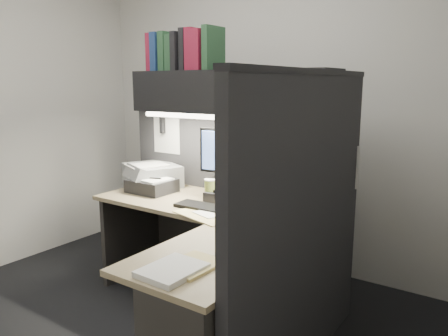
% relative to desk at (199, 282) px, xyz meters
% --- Properties ---
extents(floor, '(3.50, 3.50, 0.00)m').
position_rel_desk_xyz_m(floor, '(-0.43, 0.00, -0.44)').
color(floor, black).
rests_on(floor, ground).
extents(wall_back, '(3.50, 0.04, 2.70)m').
position_rel_desk_xyz_m(wall_back, '(-0.43, 1.50, 0.91)').
color(wall_back, silver).
rests_on(wall_back, floor).
extents(partition_back, '(1.90, 0.06, 1.60)m').
position_rel_desk_xyz_m(partition_back, '(-0.40, 0.93, 0.36)').
color(partition_back, black).
rests_on(partition_back, floor).
extents(partition_right, '(0.06, 1.50, 1.60)m').
position_rel_desk_xyz_m(partition_right, '(0.55, 0.18, 0.36)').
color(partition_right, black).
rests_on(partition_right, floor).
extents(desk, '(1.70, 1.53, 0.73)m').
position_rel_desk_xyz_m(desk, '(0.00, 0.00, 0.00)').
color(desk, '#998961').
rests_on(desk, floor).
extents(overhead_shelf, '(1.55, 0.34, 0.30)m').
position_rel_desk_xyz_m(overhead_shelf, '(-0.30, 0.75, 1.06)').
color(overhead_shelf, black).
rests_on(overhead_shelf, partition_back).
extents(task_light_tube, '(1.32, 0.04, 0.04)m').
position_rel_desk_xyz_m(task_light_tube, '(-0.30, 0.61, 0.89)').
color(task_light_tube, white).
rests_on(task_light_tube, overhead_shelf).
extents(monitor, '(0.48, 0.25, 0.52)m').
position_rel_desk_xyz_m(monitor, '(-0.23, 0.68, 0.49)').
color(monitor, black).
rests_on(monitor, desk).
extents(keyboard, '(0.47, 0.17, 0.02)m').
position_rel_desk_xyz_m(keyboard, '(-0.25, 0.43, 0.30)').
color(keyboard, black).
rests_on(keyboard, desk).
extents(mousepad, '(0.25, 0.23, 0.00)m').
position_rel_desk_xyz_m(mousepad, '(0.22, 0.41, 0.29)').
color(mousepad, navy).
rests_on(mousepad, desk).
extents(mouse, '(0.09, 0.11, 0.03)m').
position_rel_desk_xyz_m(mouse, '(0.22, 0.41, 0.31)').
color(mouse, black).
rests_on(mouse, mousepad).
extents(telephone, '(0.23, 0.24, 0.09)m').
position_rel_desk_xyz_m(telephone, '(0.33, 0.76, 0.33)').
color(telephone, beige).
rests_on(telephone, desk).
extents(coffee_cup, '(0.10, 0.10, 0.14)m').
position_rel_desk_xyz_m(coffee_cup, '(-0.38, 0.63, 0.36)').
color(coffee_cup, '#C3BB4E').
rests_on(coffee_cup, desk).
extents(printer, '(0.55, 0.52, 0.17)m').
position_rel_desk_xyz_m(printer, '(-1.04, 0.72, 0.37)').
color(printer, gray).
rests_on(printer, desk).
extents(notebook_stack, '(0.33, 0.28, 0.10)m').
position_rel_desk_xyz_m(notebook_stack, '(-0.89, 0.57, 0.34)').
color(notebook_stack, black).
rests_on(notebook_stack, desk).
extents(open_folder, '(0.46, 0.36, 0.01)m').
position_rel_desk_xyz_m(open_folder, '(-0.17, 0.32, 0.29)').
color(open_folder, '#E1CD7E').
rests_on(open_folder, desk).
extents(paper_stack_a, '(0.26, 0.22, 0.05)m').
position_rel_desk_xyz_m(paper_stack_a, '(0.31, 0.04, 0.31)').
color(paper_stack_a, white).
rests_on(paper_stack_a, desk).
extents(paper_stack_b, '(0.23, 0.28, 0.03)m').
position_rel_desk_xyz_m(paper_stack_b, '(0.22, -0.47, 0.30)').
color(paper_stack_b, white).
rests_on(paper_stack_b, desk).
extents(manila_stack, '(0.22, 0.28, 0.02)m').
position_rel_desk_xyz_m(manila_stack, '(0.25, -0.36, 0.29)').
color(manila_stack, '#E1CD7E').
rests_on(manila_stack, desk).
extents(binder_row, '(0.59, 0.26, 0.31)m').
position_rel_desk_xyz_m(binder_row, '(-0.71, 0.76, 1.35)').
color(binder_row, maroon).
rests_on(binder_row, overhead_shelf).
extents(pinned_papers, '(1.76, 1.31, 0.51)m').
position_rel_desk_xyz_m(pinned_papers, '(-0.00, 0.56, 0.61)').
color(pinned_papers, white).
rests_on(pinned_papers, partition_back).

